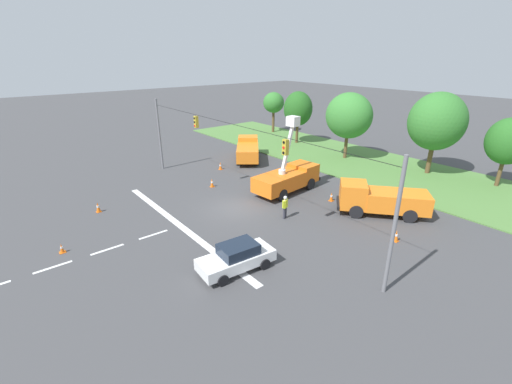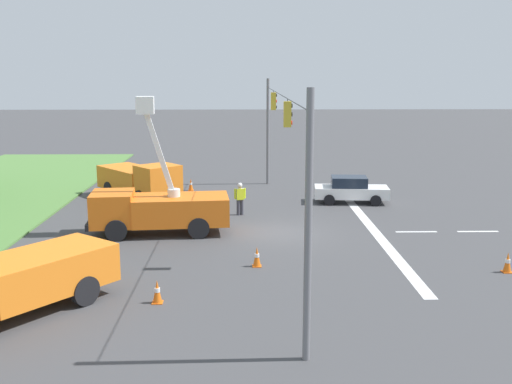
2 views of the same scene
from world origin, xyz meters
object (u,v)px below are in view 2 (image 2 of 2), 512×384
object	(u,v)px
road_worker	(240,197)
sedan_white	(351,190)
traffic_cone_lane_edge_a	(191,185)
traffic_cone_foreground_left	(508,262)
utility_truck_support_far	(140,180)
traffic_cone_mid_right	(157,292)
traffic_cone_foreground_right	(257,257)
utility_truck_bucket_lift	(158,207)
utility_truck_support_near	(10,280)
traffic_cone_mid_left	(144,208)

from	to	relation	value
road_worker	sedan_white	bearing A→B (deg)	-65.22
traffic_cone_lane_edge_a	traffic_cone_foreground_left	bearing A→B (deg)	-140.82
sedan_white	traffic_cone_foreground_left	xyz separation A→B (m)	(-12.76, -3.82, -0.39)
traffic_cone_lane_edge_a	utility_truck_support_far	bearing A→B (deg)	137.66
sedan_white	traffic_cone_lane_edge_a	distance (m)	10.56
utility_truck_support_far	traffic_cone_mid_right	size ratio (longest dim) A/B	8.06
sedan_white	traffic_cone_foreground_right	size ratio (longest dim) A/B	5.53
traffic_cone_foreground_left	utility_truck_bucket_lift	bearing A→B (deg)	67.23
traffic_cone_foreground_left	utility_truck_support_near	bearing A→B (deg)	102.50
traffic_cone_foreground_left	utility_truck_support_far	bearing A→B (deg)	50.09
traffic_cone_foreground_left	traffic_cone_foreground_right	world-z (taller)	traffic_cone_foreground_right
sedan_white	traffic_cone_mid_left	bearing A→B (deg)	104.03
road_worker	traffic_cone_mid_left	xyz separation A→B (m)	(0.09, 5.18, -0.62)
utility_truck_bucket_lift	traffic_cone_foreground_right	world-z (taller)	utility_truck_bucket_lift
utility_truck_support_near	traffic_cone_mid_left	world-z (taller)	utility_truck_support_near
utility_truck_bucket_lift	utility_truck_support_far	size ratio (longest dim) A/B	1.05
utility_truck_bucket_lift	utility_truck_support_near	size ratio (longest dim) A/B	1.03
traffic_cone_mid_left	traffic_cone_lane_edge_a	bearing A→B (deg)	-15.66
utility_truck_support_near	traffic_cone_lane_edge_a	xyz separation A→B (m)	(20.56, -3.84, -0.80)
utility_truck_support_far	sedan_white	xyz separation A→B (m)	(-0.92, -12.54, -0.44)
sedan_white	road_worker	bearing A→B (deg)	114.78
traffic_cone_foreground_left	traffic_cone_mid_left	size ratio (longest dim) A/B	1.05
sedan_white	road_worker	distance (m)	7.20
traffic_cone_foreground_right	traffic_cone_mid_left	xyz separation A→B (m)	(8.92, 5.90, -0.03)
traffic_cone_mid_left	utility_truck_support_near	bearing A→B (deg)	172.04
utility_truck_support_near	utility_truck_support_far	bearing A→B (deg)	-3.56
utility_truck_bucket_lift	sedan_white	distance (m)	12.44
utility_truck_support_far	road_worker	world-z (taller)	utility_truck_support_far
traffic_cone_foreground_left	traffic_cone_foreground_right	xyz separation A→B (m)	(0.92, 9.63, 0.00)
sedan_white	traffic_cone_mid_left	xyz separation A→B (m)	(-2.93, 11.71, -0.41)
sedan_white	road_worker	xyz separation A→B (m)	(-3.01, 6.53, 0.21)
utility_truck_support_far	utility_truck_support_near	bearing A→B (deg)	176.44
traffic_cone_mid_right	traffic_cone_mid_left	bearing A→B (deg)	11.12
utility_truck_bucket_lift	traffic_cone_lane_edge_a	xyz separation A→B (m)	(10.72, -0.62, -0.92)
sedan_white	road_worker	size ratio (longest dim) A/B	2.51
traffic_cone_foreground_left	traffic_cone_foreground_right	bearing A→B (deg)	84.57
utility_truck_support_near	sedan_white	world-z (taller)	utility_truck_support_near
utility_truck_support_far	sedan_white	bearing A→B (deg)	-94.20
traffic_cone_foreground_right	traffic_cone_mid_right	world-z (taller)	traffic_cone_foreground_right
traffic_cone_foreground_right	traffic_cone_mid_right	xyz separation A→B (m)	(-3.78, 3.41, -0.00)
utility_truck_support_near	traffic_cone_foreground_right	xyz separation A→B (m)	(4.78, -7.82, -0.80)
sedan_white	traffic_cone_mid_left	world-z (taller)	sedan_white
utility_truck_support_far	traffic_cone_lane_edge_a	bearing A→B (deg)	-42.34
traffic_cone_foreground_left	sedan_white	bearing A→B (deg)	16.66
utility_truck_support_far	traffic_cone_foreground_right	xyz separation A→B (m)	(-12.76, -6.73, -0.83)
utility_truck_bucket_lift	traffic_cone_foreground_right	bearing A→B (deg)	-137.70
utility_truck_support_far	traffic_cone_foreground_right	size ratio (longest dim) A/B	8.02
utility_truck_bucket_lift	utility_truck_support_far	xyz separation A→B (m)	(7.70, 2.12, -0.08)
traffic_cone_foreground_right	sedan_white	bearing A→B (deg)	-26.13
utility_truck_bucket_lift	utility_truck_support_near	xyz separation A→B (m)	(-9.84, 3.21, -0.11)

